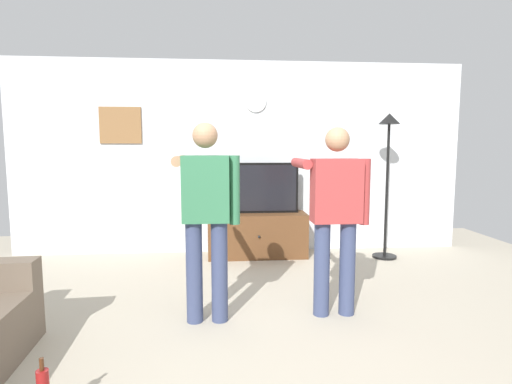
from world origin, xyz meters
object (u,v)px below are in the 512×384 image
object	(u,v)px
framed_picture	(121,125)
person_standing_nearer_lamp	(206,211)
tv_stand	(257,235)
person_standing_nearer_couch	(335,210)
television	(257,188)
wall_clock	(256,102)
floor_lamp	(388,156)

from	to	relation	value
framed_picture	person_standing_nearer_lamp	bearing A→B (deg)	-61.80
tv_stand	person_standing_nearer_lamp	bearing A→B (deg)	-106.88
person_standing_nearer_couch	framed_picture	bearing A→B (deg)	136.22
framed_picture	person_standing_nearer_couch	distance (m)	3.40
television	framed_picture	bearing A→B (deg)	172.38
framed_picture	person_standing_nearer_couch	size ratio (longest dim) A/B	0.34
television	wall_clock	world-z (taller)	wall_clock
framed_picture	tv_stand	bearing A→B (deg)	-9.02
tv_stand	wall_clock	size ratio (longest dim) A/B	4.55
television	person_standing_nearer_lamp	distance (m)	2.16
person_standing_nearer_lamp	person_standing_nearer_couch	bearing A→B (deg)	2.37
tv_stand	wall_clock	bearing A→B (deg)	90.00
television	framed_picture	distance (m)	2.06
tv_stand	wall_clock	world-z (taller)	wall_clock
framed_picture	floor_lamp	distance (m)	3.65
floor_lamp	person_standing_nearer_couch	distance (m)	2.18
television	floor_lamp	bearing A→B (deg)	-8.75
wall_clock	floor_lamp	bearing A→B (deg)	-16.44
floor_lamp	person_standing_nearer_couch	xyz separation A→B (m)	(-1.21, -1.76, -0.44)
wall_clock	television	bearing A→B (deg)	-90.00
person_standing_nearer_lamp	wall_clock	bearing A→B (deg)	75.14
tv_stand	television	distance (m)	0.65
wall_clock	floor_lamp	size ratio (longest dim) A/B	0.15
floor_lamp	television	bearing A→B (deg)	171.25
framed_picture	wall_clock	bearing A→B (deg)	-0.15
person_standing_nearer_lamp	tv_stand	bearing A→B (deg)	73.12
tv_stand	television	size ratio (longest dim) A/B	1.18
wall_clock	framed_picture	bearing A→B (deg)	179.85
wall_clock	person_standing_nearer_lamp	bearing A→B (deg)	-104.86
person_standing_nearer_lamp	television	bearing A→B (deg)	73.48
tv_stand	floor_lamp	distance (m)	2.05
tv_stand	wall_clock	distance (m)	1.86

